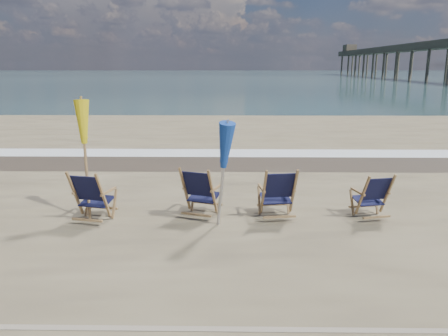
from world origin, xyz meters
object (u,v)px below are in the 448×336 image
object	(u,v)px
umbrella_yellow	(83,128)
umbrella_blue	(222,148)
beach_chair_2	(294,193)
beach_chair_1	(213,194)
beach_chair_3	(387,196)
beach_chair_0	(103,198)
fishing_pier	(444,56)

from	to	relation	value
umbrella_yellow	umbrella_blue	distance (m)	2.75
beach_chair_2	umbrella_yellow	world-z (taller)	umbrella_yellow
beach_chair_1	beach_chair_3	world-z (taller)	beach_chair_1
beach_chair_0	umbrella_blue	distance (m)	2.49
beach_chair_3	umbrella_blue	world-z (taller)	umbrella_blue
beach_chair_0	umbrella_blue	bearing A→B (deg)	-171.46
umbrella_blue	fishing_pier	bearing A→B (deg)	62.46
fishing_pier	umbrella_yellow	bearing A→B (deg)	-119.34
beach_chair_2	beach_chair_1	bearing A→B (deg)	-6.43
beach_chair_2	umbrella_blue	size ratio (longest dim) A/B	0.53
beach_chair_0	beach_chair_1	xyz separation A→B (m)	(2.08, 0.31, -0.00)
beach_chair_2	beach_chair_3	xyz separation A→B (m)	(1.86, 0.05, -0.05)
beach_chair_1	beach_chair_3	distance (m)	3.47
beach_chair_2	umbrella_yellow	distance (m)	4.29
beach_chair_1	umbrella_blue	distance (m)	1.11
beach_chair_1	umbrella_yellow	bearing A→B (deg)	17.20
beach_chair_0	beach_chair_1	bearing A→B (deg)	-159.41
beach_chair_3	umbrella_yellow	size ratio (longest dim) A/B	0.41
beach_chair_0	beach_chair_2	bearing A→B (deg)	-162.58
beach_chair_1	beach_chair_3	bearing A→B (deg)	-160.01
beach_chair_3	fishing_pier	xyz separation A→B (m)	(34.75, 72.38, 4.16)
beach_chair_1	fishing_pier	size ratio (longest dim) A/B	0.01
beach_chair_3	fishing_pier	bearing A→B (deg)	-128.47
umbrella_yellow	beach_chair_2	bearing A→B (deg)	-0.45
beach_chair_3	umbrella_yellow	world-z (taller)	umbrella_yellow
beach_chair_2	fishing_pier	world-z (taller)	fishing_pier
beach_chair_0	beach_chair_2	distance (m)	3.70
beach_chair_2	umbrella_blue	xyz separation A→B (m)	(-1.41, -0.48, 0.99)
beach_chair_0	umbrella_blue	xyz separation A→B (m)	(2.28, -0.15, 1.00)
beach_chair_0	umbrella_blue	world-z (taller)	umbrella_blue
beach_chair_1	beach_chair_0	bearing A→B (deg)	27.03
beach_chair_0	beach_chair_3	distance (m)	5.56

